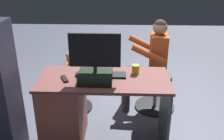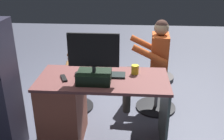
# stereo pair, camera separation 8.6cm
# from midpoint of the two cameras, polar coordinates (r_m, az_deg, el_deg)

# --- Properties ---
(ground_plane) EXTENTS (10.00, 10.00, 0.00)m
(ground_plane) POSITION_cam_midpoint_polar(r_m,az_deg,el_deg) (3.30, -0.36, -10.89)
(ground_plane) COLOR #535669
(desk) EXTENTS (1.31, 0.61, 0.75)m
(desk) POSITION_cam_midpoint_polar(r_m,az_deg,el_deg) (2.82, -7.83, -7.92)
(desk) COLOR brown
(desk) RESTS_ON ground_plane
(monitor) EXTENTS (0.48, 0.24, 0.48)m
(monitor) POSITION_cam_midpoint_polar(r_m,az_deg,el_deg) (2.47, -2.96, 0.40)
(monitor) COLOR black
(monitor) RESTS_ON desk
(keyboard) EXTENTS (0.42, 0.14, 0.02)m
(keyboard) POSITION_cam_midpoint_polar(r_m,az_deg,el_deg) (2.65, -0.71, -1.04)
(keyboard) COLOR black
(keyboard) RESTS_ON desk
(computer_mouse) EXTENTS (0.06, 0.10, 0.04)m
(computer_mouse) POSITION_cam_midpoint_polar(r_m,az_deg,el_deg) (2.68, -6.59, -0.75)
(computer_mouse) COLOR #2C2A29
(computer_mouse) RESTS_ON desk
(cup) EXTENTS (0.08, 0.08, 0.09)m
(cup) POSITION_cam_midpoint_polar(r_m,az_deg,el_deg) (2.69, 5.94, 0.09)
(cup) COLOR yellow
(cup) RESTS_ON desk
(tv_remote) EXTENTS (0.10, 0.15, 0.02)m
(tv_remote) POSITION_cam_midpoint_polar(r_m,az_deg,el_deg) (2.62, -9.54, -1.76)
(tv_remote) COLOR black
(tv_remote) RESTS_ON desk
(office_chair_teddy) EXTENTS (0.47, 0.47, 0.47)m
(office_chair_teddy) POSITION_cam_midpoint_polar(r_m,az_deg,el_deg) (3.45, -7.42, -4.10)
(office_chair_teddy) COLOR black
(office_chair_teddy) RESTS_ON ground_plane
(teddy_bear) EXTENTS (0.21, 0.22, 0.30)m
(teddy_bear) POSITION_cam_midpoint_polar(r_m,az_deg,el_deg) (3.32, -7.67, 1.05)
(teddy_bear) COLOR #A47543
(teddy_bear) RESTS_ON office_chair_teddy
(visitor_chair) EXTENTS (0.53, 0.53, 0.47)m
(visitor_chair) POSITION_cam_midpoint_polar(r_m,az_deg,el_deg) (3.47, 10.42, -4.40)
(visitor_chair) COLOR black
(visitor_chair) RESTS_ON ground_plane
(person) EXTENTS (0.56, 0.50, 1.19)m
(person) POSITION_cam_midpoint_polar(r_m,az_deg,el_deg) (3.28, 9.36, 2.28)
(person) COLOR #D35927
(person) RESTS_ON ground_plane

